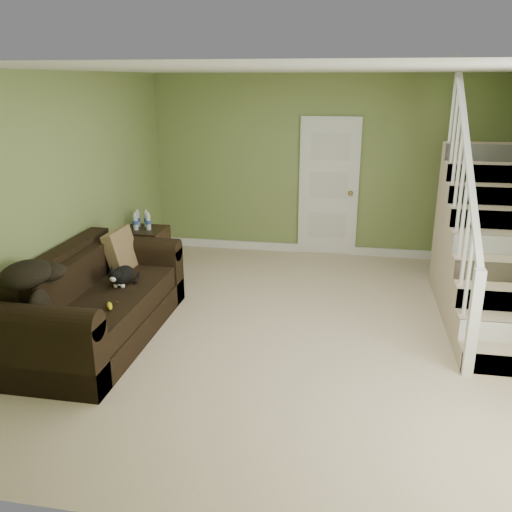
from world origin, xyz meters
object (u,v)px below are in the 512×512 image
at_px(sofa, 97,305).
at_px(banana, 110,306).
at_px(cat, 122,276).
at_px(side_table, 145,251).

height_order(sofa, banana, sofa).
distance_m(sofa, cat, 0.39).
relative_size(sofa, banana, 13.34).
relative_size(cat, banana, 3.02).
height_order(sofa, side_table, sofa).
height_order(side_table, banana, side_table).
distance_m(side_table, banana, 2.27).
bearing_deg(banana, sofa, 103.35).
xyz_separation_m(sofa, banana, (0.32, -0.35, 0.17)).
bearing_deg(banana, side_table, 74.91).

